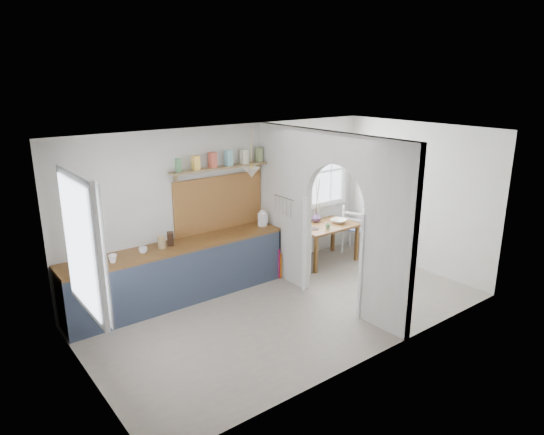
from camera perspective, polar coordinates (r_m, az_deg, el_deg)
floor at (r=7.36m, az=2.05°, el=-10.77°), size 5.80×3.20×0.01m
ceiling at (r=6.59m, az=2.28°, el=9.76°), size 5.80×3.20×0.01m
walls at (r=6.86m, az=2.16°, el=-1.08°), size 5.81×3.21×2.60m
partition at (r=7.31m, az=6.12°, el=1.17°), size 0.12×3.20×2.60m
kitchen_window at (r=5.48m, az=-21.65°, el=-3.02°), size 0.10×1.16×1.50m
nook_window at (r=9.08m, az=4.68°, el=5.18°), size 1.76×0.10×1.30m
counter at (r=7.63m, az=-10.98°, el=-6.28°), size 3.50×0.60×0.90m
sink at (r=7.02m, az=-20.60°, el=-5.30°), size 0.40×0.40×0.02m
backsplash at (r=7.97m, az=-6.21°, el=1.71°), size 1.65×0.03×0.90m
shelf at (r=7.76m, az=-6.03°, el=6.21°), size 1.75×0.20×0.21m
pendant_lamp at (r=7.70m, az=-2.41°, el=5.31°), size 0.26×0.26×0.16m
utensil_rail at (r=7.87m, az=1.42°, el=2.35°), size 0.02×0.50×0.02m
dining_table at (r=9.07m, az=6.24°, el=-3.01°), size 1.15×0.78×0.72m
chair_left at (r=8.49m, az=2.77°, el=-3.52°), size 0.53×0.53×0.93m
chair_right at (r=9.61m, az=9.89°, el=-1.26°), size 0.57×0.57×0.96m
kettle at (r=8.20m, az=-1.12°, el=-0.09°), size 0.23×0.19×0.26m
mug_a at (r=6.98m, az=-18.23°, el=-4.62°), size 0.15×0.15×0.11m
mug_b at (r=7.21m, az=-14.92°, el=-3.72°), size 0.14×0.14×0.09m
knife_block at (r=7.44m, az=-11.87°, el=-2.45°), size 0.13×0.15×0.20m
jar at (r=7.34m, az=-12.87°, el=-2.87°), size 0.13×0.13×0.18m
towel_magenta at (r=8.27m, az=0.83°, el=-5.48°), size 0.02×0.03×0.53m
towel_orange at (r=8.25m, az=1.03°, el=-5.74°), size 0.02×0.03×0.44m
bowl at (r=9.10m, az=7.86°, el=-0.41°), size 0.36×0.36×0.07m
table_cup at (r=8.72m, az=6.58°, el=-1.04°), size 0.12×0.12×0.09m
plate at (r=8.69m, az=5.03°, el=-1.33°), size 0.18×0.18×0.01m
vase at (r=9.09m, az=5.25°, el=0.02°), size 0.20×0.20×0.18m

